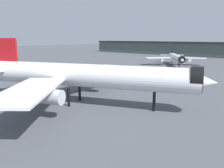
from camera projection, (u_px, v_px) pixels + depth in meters
name	position (u px, v px, depth m)	size (l,w,h in m)	color
ground	(67.00, 104.00, 63.05)	(900.00, 900.00, 0.00)	#4C4F54
airliner_near_gate	(82.00, 76.00, 61.75)	(63.51, 56.97, 17.81)	white
airliner_far_taxiway	(176.00, 58.00, 150.00)	(34.68, 39.03, 11.75)	white
terminal_building	(201.00, 49.00, 227.04)	(259.14, 24.60, 22.83)	#475651
baggage_tug_wing	(193.00, 86.00, 82.02)	(3.28, 3.51, 1.85)	black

